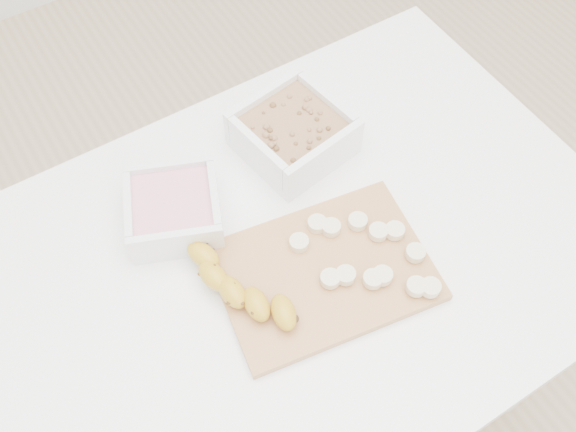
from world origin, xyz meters
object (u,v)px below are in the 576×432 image
bowl_granola (293,133)px  banana (242,288)px  table (298,279)px  cutting_board (324,272)px  bowl_yogurt (174,209)px

bowl_granola → banana: bowl_granola is taller
table → bowl_granola: bowl_granola is taller
bowl_granola → cutting_board: 0.25m
table → bowl_granola: size_ratio=5.38×
bowl_granola → cutting_board: size_ratio=0.60×
bowl_yogurt → banana: (0.02, -0.17, -0.00)m
table → cutting_board: size_ratio=3.24×
bowl_yogurt → banana: bowl_yogurt is taller
banana → bowl_granola: bearing=34.1°
banana → table: bearing=2.9°
table → bowl_yogurt: bearing=132.0°
bowl_yogurt → cutting_board: (0.14, -0.20, -0.03)m
bowl_granola → bowl_yogurt: bearing=-173.3°
banana → bowl_yogurt: bearing=88.2°
table → bowl_yogurt: 0.24m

